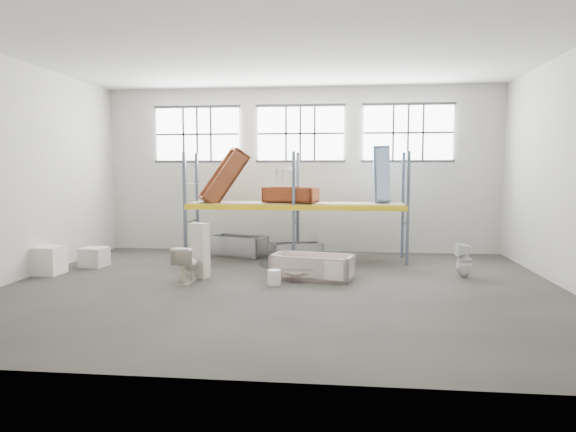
# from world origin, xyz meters

# --- Properties ---
(floor) EXTENTS (12.00, 10.00, 0.10)m
(floor) POSITION_xyz_m (0.00, 0.00, -0.05)
(floor) COLOR #4A4640
(floor) RESTS_ON ground
(ceiling) EXTENTS (12.00, 10.00, 0.10)m
(ceiling) POSITION_xyz_m (0.00, 0.00, 5.05)
(ceiling) COLOR silver
(ceiling) RESTS_ON ground
(wall_back) EXTENTS (12.00, 0.10, 5.00)m
(wall_back) POSITION_xyz_m (0.00, 5.05, 2.50)
(wall_back) COLOR beige
(wall_back) RESTS_ON ground
(wall_front) EXTENTS (12.00, 0.10, 5.00)m
(wall_front) POSITION_xyz_m (0.00, -5.05, 2.50)
(wall_front) COLOR #9C9A91
(wall_front) RESTS_ON ground
(wall_left) EXTENTS (0.10, 10.00, 5.00)m
(wall_left) POSITION_xyz_m (-6.05, 0.00, 2.50)
(wall_left) COLOR #B8B6AB
(wall_left) RESTS_ON ground
(window_left) EXTENTS (2.60, 0.04, 1.60)m
(window_left) POSITION_xyz_m (-3.20, 4.94, 3.60)
(window_left) COLOR white
(window_left) RESTS_ON wall_back
(window_mid) EXTENTS (2.60, 0.04, 1.60)m
(window_mid) POSITION_xyz_m (0.00, 4.94, 3.60)
(window_mid) COLOR white
(window_mid) RESTS_ON wall_back
(window_right) EXTENTS (2.60, 0.04, 1.60)m
(window_right) POSITION_xyz_m (3.20, 4.94, 3.60)
(window_right) COLOR white
(window_right) RESTS_ON wall_back
(rack_upright_la) EXTENTS (0.08, 0.08, 3.00)m
(rack_upright_la) POSITION_xyz_m (-3.00, 2.90, 1.50)
(rack_upright_la) COLOR slate
(rack_upright_la) RESTS_ON floor
(rack_upright_lb) EXTENTS (0.08, 0.08, 3.00)m
(rack_upright_lb) POSITION_xyz_m (-3.00, 4.10, 1.50)
(rack_upright_lb) COLOR slate
(rack_upright_lb) RESTS_ON floor
(rack_upright_ma) EXTENTS (0.08, 0.08, 3.00)m
(rack_upright_ma) POSITION_xyz_m (0.00, 2.90, 1.50)
(rack_upright_ma) COLOR slate
(rack_upright_ma) RESTS_ON floor
(rack_upright_mb) EXTENTS (0.08, 0.08, 3.00)m
(rack_upright_mb) POSITION_xyz_m (0.00, 4.10, 1.50)
(rack_upright_mb) COLOR slate
(rack_upright_mb) RESTS_ON floor
(rack_upright_ra) EXTENTS (0.08, 0.08, 3.00)m
(rack_upright_ra) POSITION_xyz_m (3.00, 2.90, 1.50)
(rack_upright_ra) COLOR slate
(rack_upright_ra) RESTS_ON floor
(rack_upright_rb) EXTENTS (0.08, 0.08, 3.00)m
(rack_upright_rb) POSITION_xyz_m (3.00, 4.10, 1.50)
(rack_upright_rb) COLOR slate
(rack_upright_rb) RESTS_ON floor
(rack_beam_front) EXTENTS (6.00, 0.10, 0.14)m
(rack_beam_front) POSITION_xyz_m (0.00, 2.90, 1.50)
(rack_beam_front) COLOR yellow
(rack_beam_front) RESTS_ON floor
(rack_beam_back) EXTENTS (6.00, 0.10, 0.14)m
(rack_beam_back) POSITION_xyz_m (0.00, 4.10, 1.50)
(rack_beam_back) COLOR yellow
(rack_beam_back) RESTS_ON floor
(shelf_deck) EXTENTS (5.90, 1.10, 0.03)m
(shelf_deck) POSITION_xyz_m (0.00, 3.50, 1.58)
(shelf_deck) COLOR gray
(shelf_deck) RESTS_ON floor
(wet_patch) EXTENTS (1.80, 1.80, 0.00)m
(wet_patch) POSITION_xyz_m (0.00, 2.70, 0.00)
(wet_patch) COLOR black
(wet_patch) RESTS_ON floor
(bathtub_beige) EXTENTS (2.00, 1.23, 0.55)m
(bathtub_beige) POSITION_xyz_m (0.63, 1.00, 0.27)
(bathtub_beige) COLOR beige
(bathtub_beige) RESTS_ON floor
(cistern_spare) EXTENTS (0.46, 0.30, 0.40)m
(cistern_spare) POSITION_xyz_m (1.15, 0.49, 0.28)
(cistern_spare) COLOR #EFE1CB
(cistern_spare) RESTS_ON bathtub_beige
(sink_in_tub) EXTENTS (0.48, 0.48, 0.14)m
(sink_in_tub) POSITION_xyz_m (0.27, 0.56, 0.16)
(sink_in_tub) COLOR beige
(sink_in_tub) RESTS_ON bathtub_beige
(toilet_beige) EXTENTS (0.49, 0.82, 0.82)m
(toilet_beige) POSITION_xyz_m (-2.14, 0.24, 0.41)
(toilet_beige) COLOR white
(toilet_beige) RESTS_ON floor
(cistern_tall) EXTENTS (0.48, 0.40, 1.28)m
(cistern_tall) POSITION_xyz_m (-1.99, 0.75, 0.64)
(cistern_tall) COLOR beige
(cistern_tall) RESTS_ON floor
(toilet_white) EXTENTS (0.41, 0.40, 0.81)m
(toilet_white) POSITION_xyz_m (4.16, 1.53, 0.40)
(toilet_white) COLOR white
(toilet_white) RESTS_ON floor
(steel_tub_left) EXTENTS (1.76, 1.24, 0.59)m
(steel_tub_left) POSITION_xyz_m (-1.70, 3.88, 0.29)
(steel_tub_left) COLOR #B1B5BA
(steel_tub_left) RESTS_ON floor
(steel_tub_right) EXTENTS (1.49, 1.05, 0.50)m
(steel_tub_right) POSITION_xyz_m (0.05, 3.29, 0.25)
(steel_tub_right) COLOR #B9BAC0
(steel_tub_right) RESTS_ON floor
(rust_tub_flat) EXTENTS (1.58, 1.04, 0.41)m
(rust_tub_flat) POSITION_xyz_m (-0.14, 3.38, 1.82)
(rust_tub_flat) COLOR #963617
(rust_tub_flat) RESTS_ON shelf_deck
(rust_tub_tilted) EXTENTS (1.58, 1.30, 1.68)m
(rust_tub_tilted) POSITION_xyz_m (-2.04, 3.51, 2.29)
(rust_tub_tilted) COLOR brown
(rust_tub_tilted) RESTS_ON shelf_deck
(sink_on_shelf) EXTENTS (0.69, 0.57, 0.55)m
(sink_on_shelf) POSITION_xyz_m (-0.35, 3.38, 2.09)
(sink_on_shelf) COLOR white
(sink_on_shelf) RESTS_ON rust_tub_flat
(blue_tub_upright) EXTENTS (0.50, 0.73, 1.54)m
(blue_tub_upright) POSITION_xyz_m (2.36, 3.71, 2.40)
(blue_tub_upright) COLOR #8DAAD8
(blue_tub_upright) RESTS_ON shelf_deck
(bucket) EXTENTS (0.38, 0.38, 0.33)m
(bucket) POSITION_xyz_m (-0.16, 0.17, 0.17)
(bucket) COLOR white
(bucket) RESTS_ON floor
(carton_near) EXTENTS (0.79, 0.68, 0.67)m
(carton_near) POSITION_xyz_m (-5.82, 0.78, 0.34)
(carton_near) COLOR silver
(carton_near) RESTS_ON floor
(carton_far) EXTENTS (0.64, 0.64, 0.49)m
(carton_far) POSITION_xyz_m (-5.11, 1.83, 0.25)
(carton_far) COLOR silver
(carton_far) RESTS_ON floor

